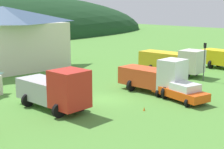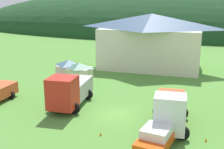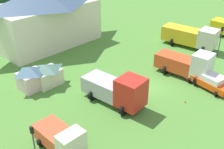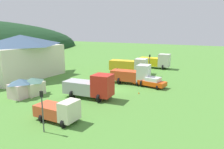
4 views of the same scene
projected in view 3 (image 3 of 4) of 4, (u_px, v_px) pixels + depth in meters
ground_plane at (150, 87)px, 31.88m from camera, size 200.00×200.00×0.00m
depot_building at (45, 16)px, 41.45m from camera, size 15.82×9.16×8.22m
play_shed_cream at (47, 74)px, 31.91m from camera, size 3.11×2.44×2.51m
play_shed_pink at (31, 77)px, 31.11m from camera, size 2.91×2.50×2.66m
light_truck_cream at (61, 138)px, 22.76m from camera, size 2.66×4.68×2.40m
crane_truck_red at (117, 89)px, 28.26m from camera, size 3.59×7.03×3.45m
heavy_rig_white at (187, 64)px, 33.38m from camera, size 3.45×6.79×3.45m
heavy_rig_striped at (191, 36)px, 41.34m from camera, size 3.95×8.19×3.18m
service_pickup_orange at (209, 81)px, 31.53m from camera, size 3.02×5.60×1.66m
traffic_light_west at (34, 143)px, 20.39m from camera, size 0.20×0.32×3.94m
traffic_light_east at (221, 39)px, 37.95m from camera, size 0.20×0.32×4.23m
traffic_cone_near_pickup at (185, 103)px, 29.22m from camera, size 0.36×0.36×0.62m
traffic_cone_mid_row at (208, 72)px, 35.05m from camera, size 0.36×0.36×0.63m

